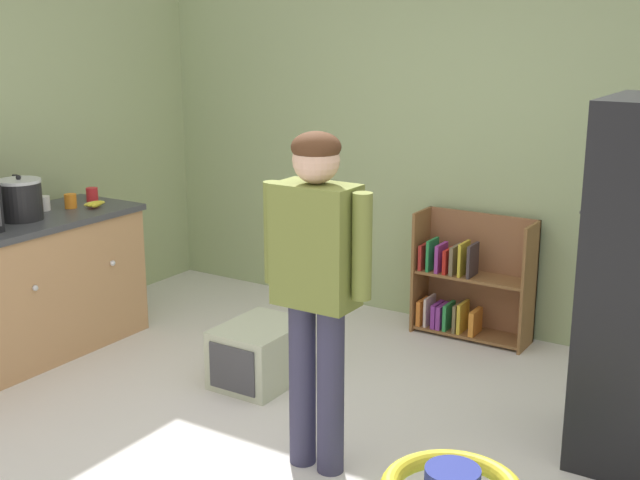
% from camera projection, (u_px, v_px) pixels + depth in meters
% --- Properties ---
extents(ground_plane, '(12.00, 12.00, 0.00)m').
position_uv_depth(ground_plane, '(285.00, 466.00, 4.11)').
color(ground_plane, silver).
rests_on(ground_plane, ground).
extents(back_wall, '(5.20, 0.06, 2.70)m').
position_uv_depth(back_wall, '(478.00, 137.00, 5.67)').
color(back_wall, '#A0B27F').
rests_on(back_wall, ground).
extents(left_side_wall, '(0.06, 2.99, 2.70)m').
position_uv_depth(left_side_wall, '(36.00, 135.00, 5.79)').
color(left_side_wall, '#A3B480').
rests_on(left_side_wall, ground).
extents(kitchen_counter, '(0.65, 1.93, 0.90)m').
position_uv_depth(kitchen_counter, '(3.00, 296.00, 5.22)').
color(kitchen_counter, tan).
rests_on(kitchen_counter, ground).
extents(bookshelf, '(0.80, 0.28, 0.85)m').
position_uv_depth(bookshelf, '(468.00, 284.00, 5.75)').
color(bookshelf, brown).
rests_on(bookshelf, ground).
extents(standing_person, '(0.57, 0.23, 1.64)m').
position_uv_depth(standing_person, '(316.00, 271.00, 3.86)').
color(standing_person, '#35344F').
rests_on(standing_person, ground).
extents(pet_carrier, '(0.42, 0.55, 0.36)m').
position_uv_depth(pet_carrier, '(260.00, 354.00, 5.02)').
color(pet_carrier, beige).
rests_on(pet_carrier, ground).
extents(crock_pot, '(0.27, 0.27, 0.28)m').
position_uv_depth(crock_pot, '(20.00, 199.00, 5.25)').
color(crock_pot, black).
rests_on(crock_pot, kitchen_counter).
extents(banana_bunch, '(0.12, 0.16, 0.04)m').
position_uv_depth(banana_bunch, '(96.00, 204.00, 5.60)').
color(banana_bunch, yellow).
rests_on(banana_bunch, kitchen_counter).
extents(ketchup_bottle, '(0.07, 0.07, 0.25)m').
position_uv_depth(ketchup_bottle, '(17.00, 197.00, 5.47)').
color(ketchup_bottle, red).
rests_on(ketchup_bottle, kitchen_counter).
extents(white_cup, '(0.08, 0.08, 0.09)m').
position_uv_depth(white_cup, '(44.00, 203.00, 5.52)').
color(white_cup, white).
rests_on(white_cup, kitchen_counter).
extents(orange_cup, '(0.08, 0.08, 0.09)m').
position_uv_depth(orange_cup, '(71.00, 201.00, 5.59)').
color(orange_cup, orange).
rests_on(orange_cup, kitchen_counter).
extents(red_cup, '(0.08, 0.08, 0.09)m').
position_uv_depth(red_cup, '(92.00, 195.00, 5.80)').
color(red_cup, red).
rests_on(red_cup, kitchen_counter).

